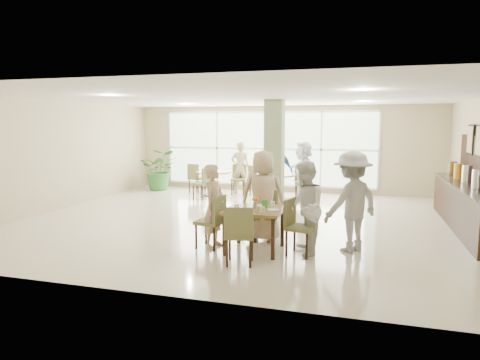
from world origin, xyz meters
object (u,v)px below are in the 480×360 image
(teen_left, at_px, (214,206))
(potted_plant, at_px, (160,170))
(teen_standing, at_px, (352,202))
(buffet_counter, at_px, (468,203))
(adult_standing, at_px, (240,168))
(round_table_left, at_px, (213,177))
(round_table_right, at_px, (278,181))
(teen_right, at_px, (305,208))
(adult_a, at_px, (273,171))
(teen_far, at_px, (263,196))
(main_table, at_px, (255,214))
(adult_b, at_px, (303,171))

(teen_left, bearing_deg, potted_plant, 41.33)
(teen_standing, bearing_deg, buffet_counter, 178.24)
(adult_standing, bearing_deg, round_table_left, 24.23)
(round_table_left, height_order, round_table_right, same)
(buffet_counter, xyz_separation_m, teen_right, (-3.07, -2.70, 0.25))
(teen_standing, relative_size, adult_a, 0.93)
(potted_plant, relative_size, teen_far, 0.79)
(main_table, bearing_deg, teen_right, 3.12)
(round_table_right, bearing_deg, potted_plant, 169.92)
(main_table, relative_size, round_table_left, 0.89)
(round_table_left, xyz_separation_m, teen_right, (3.54, -5.31, 0.23))
(buffet_counter, distance_m, adult_a, 4.80)
(round_table_right, relative_size, teen_far, 0.59)
(teen_standing, bearing_deg, main_table, -30.09)
(main_table, height_order, teen_left, teen_left)
(buffet_counter, xyz_separation_m, teen_far, (-3.94, -2.06, 0.31))
(adult_b, bearing_deg, buffet_counter, 40.30)
(teen_far, xyz_separation_m, adult_a, (-0.58, 3.65, 0.07))
(teen_left, distance_m, adult_b, 5.15)
(round_table_left, xyz_separation_m, buffet_counter, (6.62, -2.60, -0.02))
(potted_plant, xyz_separation_m, teen_standing, (6.40, -5.45, 0.19))
(potted_plant, distance_m, teen_left, 7.15)
(main_table, xyz_separation_m, buffet_counter, (3.93, 2.75, -0.11))
(potted_plant, bearing_deg, teen_right, -46.14)
(teen_left, height_order, teen_far, teen_far)
(round_table_right, height_order, adult_a, adult_a)
(round_table_right, distance_m, potted_plant, 4.25)
(adult_a, height_order, adult_standing, adult_a)
(potted_plant, xyz_separation_m, teen_left, (4.03, -5.90, 0.06))
(potted_plant, xyz_separation_m, teen_far, (4.78, -5.23, 0.18))
(teen_standing, height_order, adult_a, adult_a)
(teen_left, bearing_deg, adult_standing, 18.56)
(potted_plant, distance_m, adult_standing, 2.82)
(teen_right, bearing_deg, adult_b, 171.82)
(adult_b, bearing_deg, adult_a, -62.45)
(teen_standing, bearing_deg, adult_standing, -103.08)
(teen_standing, bearing_deg, teen_right, -17.16)
(adult_a, relative_size, adult_b, 1.09)
(main_table, bearing_deg, teen_standing, 16.25)
(teen_left, height_order, teen_right, teen_right)
(main_table, relative_size, adult_standing, 0.59)
(buffet_counter, distance_m, potted_plant, 9.28)
(buffet_counter, relative_size, teen_standing, 2.69)
(potted_plant, distance_m, teen_standing, 8.41)
(adult_standing, bearing_deg, potted_plant, -14.62)
(teen_far, relative_size, teen_standing, 0.99)
(round_table_left, distance_m, teen_standing, 6.52)
(round_table_left, xyz_separation_m, adult_b, (2.83, -0.27, 0.29))
(teen_far, bearing_deg, potted_plant, -57.36)
(adult_a, bearing_deg, adult_standing, 129.41)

